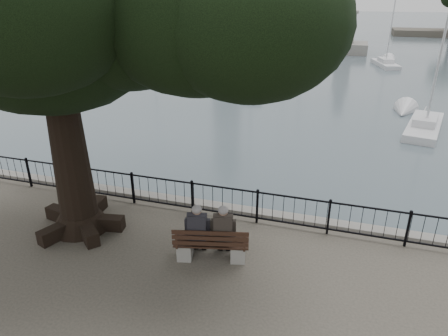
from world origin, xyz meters
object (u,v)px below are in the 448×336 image
at_px(person_left, 198,232).
at_px(person_right, 224,233).
at_px(tree, 80,0).
at_px(bench, 211,248).
at_px(lion_monument, 346,36).

bearing_deg(person_left, person_right, 13.65).
bearing_deg(tree, person_right, -4.73).
xyz_separation_m(person_right, tree, (-3.45, 0.29, 5.29)).
bearing_deg(bench, tree, 171.79).
height_order(person_left, tree, tree).
distance_m(person_right, lion_monument, 49.35).
xyz_separation_m(bench, person_left, (-0.34, 0.03, 0.37)).
xyz_separation_m(person_left, lion_monument, (2.03, 49.48, 0.41)).
bearing_deg(person_right, bench, -146.84).
height_order(bench, tree, tree).
xyz_separation_m(person_left, tree, (-2.84, 0.43, 5.29)).
bearing_deg(lion_monument, person_right, -91.65).
height_order(bench, person_left, person_left).
distance_m(person_right, tree, 6.32).
relative_size(person_right, lion_monument, 0.18).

